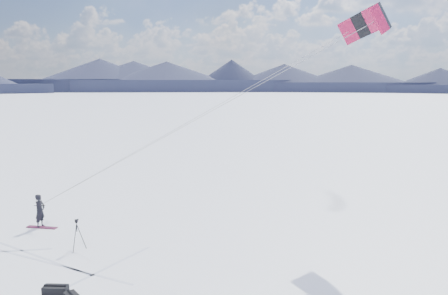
% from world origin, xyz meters
% --- Properties ---
extents(ground, '(1800.00, 1800.00, 0.00)m').
position_xyz_m(ground, '(0.00, 0.00, 0.00)').
color(ground, white).
extents(horizon_hills, '(704.84, 706.81, 10.31)m').
position_xyz_m(horizon_hills, '(-0.00, -0.00, 4.52)').
color(horizon_hills, '#1B1F33').
rests_on(horizon_hills, ground).
extents(snowkiter, '(0.44, 0.63, 1.67)m').
position_xyz_m(snowkiter, '(-2.33, 3.93, 0.00)').
color(snowkiter, black).
rests_on(snowkiter, ground).
extents(snowboard, '(1.57, 0.30, 0.04)m').
position_xyz_m(snowboard, '(-2.23, 3.84, 0.02)').
color(snowboard, maroon).
rests_on(snowboard, ground).
extents(tripod, '(0.65, 0.58, 1.34)m').
position_xyz_m(tripod, '(0.95, 1.55, 0.87)').
color(tripod, black).
rests_on(tripod, ground).
extents(gear_bag_a, '(0.85, 0.48, 0.36)m').
position_xyz_m(gear_bag_a, '(2.25, -2.32, 0.16)').
color(gear_bag_a, black).
rests_on(gear_bag_a, ground).
extents(power_kite, '(16.71, 5.27, 9.59)m').
position_xyz_m(power_kite, '(13.19, 6.60, 9.84)').
color(power_kite, '#C41647').
rests_on(power_kite, ground).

